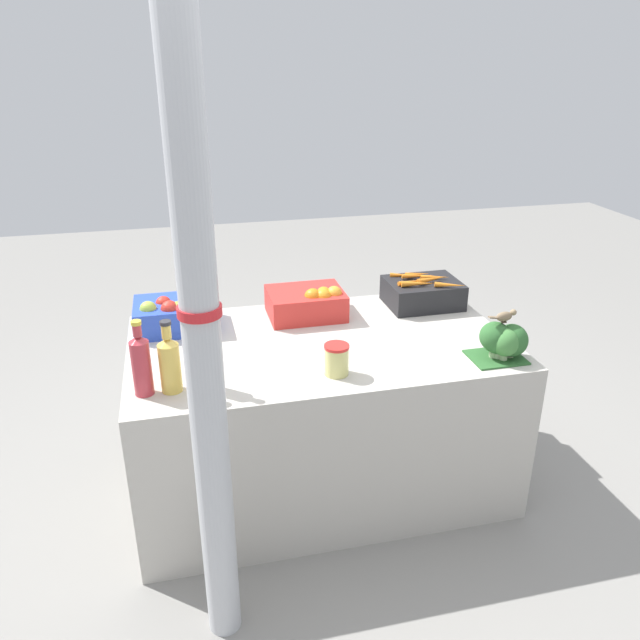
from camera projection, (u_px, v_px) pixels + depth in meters
ground_plane at (320, 479)px, 3.03m from camera, size 10.00×10.00×0.00m
market_table at (320, 413)px, 2.88m from camera, size 1.65×0.96×0.74m
support_pole at (202, 345)px, 1.82m from camera, size 0.13×0.13×2.24m
apple_crate at (175, 313)px, 2.83m from camera, size 0.36×0.28×0.16m
orange_crate at (308, 302)px, 2.97m from camera, size 0.36×0.28×0.16m
carrot_crate at (423, 292)px, 3.10m from camera, size 0.36×0.29×0.16m
broccoli_pile at (502, 340)px, 2.54m from camera, size 0.23×0.18×0.16m
juice_bottle_ruby at (141, 363)px, 2.27m from camera, size 0.07×0.07×0.29m
juice_bottle_golden at (170, 362)px, 2.29m from camera, size 0.08×0.08×0.28m
juice_bottle_cloudy at (200, 357)px, 2.31m from camera, size 0.07×0.07×0.30m
pickle_jar at (337, 360)px, 2.43m from camera, size 0.10×0.10×0.13m
sparrow_bird at (505, 316)px, 2.51m from camera, size 0.14×0.05×0.05m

